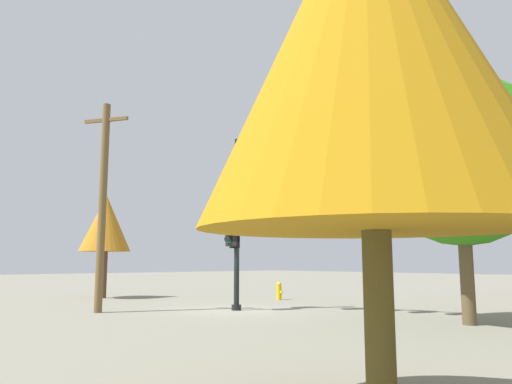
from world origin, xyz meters
TOP-DOWN VIEW (x-y plane):
  - ground_plane at (0.00, 0.00)m, footprint 120.00×120.00m
  - signal_pole_assembly at (1.64, 0.47)m, footprint 6.03×2.53m
  - utility_pole at (-2.58, -4.19)m, footprint 1.60×1.04m
  - fire_hydrant at (-2.50, 4.67)m, footprint 0.33×0.24m
  - tree_near at (7.72, 2.21)m, footprint 5.05×5.05m
  - tree_mid at (-9.14, -1.00)m, footprint 2.52×2.52m
  - tree_far at (11.13, -7.15)m, footprint 4.06×4.06m

SIDE VIEW (x-z plane):
  - ground_plane at x=0.00m, z-range 0.00..0.00m
  - fire_hydrant at x=-2.50m, z-range 0.00..0.83m
  - tree_mid at x=-9.14m, z-range 1.11..6.20m
  - utility_pole at x=-2.58m, z-range 0.13..7.72m
  - signal_pole_assembly at x=1.64m, z-range 1.01..7.48m
  - tree_far at x=11.13m, z-range 1.05..7.69m
  - tree_near at x=7.72m, z-range 1.10..8.37m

